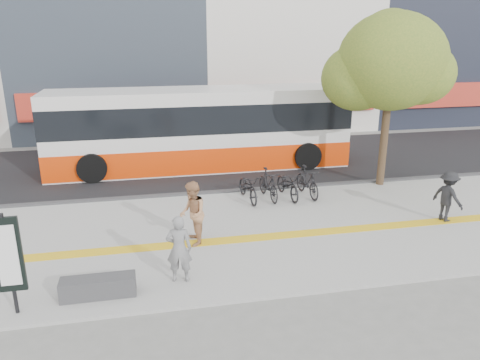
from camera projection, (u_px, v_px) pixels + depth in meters
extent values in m
plane|color=slate|center=(209.00, 262.00, 11.78)|extent=(120.00, 120.00, 0.00)
cube|color=gray|center=(202.00, 236.00, 13.17)|extent=(40.00, 7.00, 0.08)
cube|color=gold|center=(204.00, 242.00, 12.69)|extent=(40.00, 0.45, 0.01)
cube|color=black|center=(180.00, 165.00, 20.15)|extent=(40.00, 8.00, 0.06)
cube|color=#323234|center=(189.00, 195.00, 16.42)|extent=(40.00, 0.25, 0.14)
cube|color=red|center=(208.00, 102.00, 24.64)|extent=(19.00, 0.50, 1.40)
cube|color=#323234|center=(98.00, 287.00, 10.06)|extent=(1.60, 0.45, 0.45)
cylinder|color=black|center=(10.00, 265.00, 9.20)|extent=(0.08, 0.08, 2.20)
cube|color=black|center=(8.00, 255.00, 9.14)|extent=(0.55, 0.08, 1.60)
cube|color=white|center=(7.00, 256.00, 9.09)|extent=(0.40, 0.02, 1.30)
cylinder|color=#372519|center=(384.00, 143.00, 17.04)|extent=(0.28, 0.28, 3.20)
ellipsoid|color=#486722|center=(392.00, 61.00, 16.14)|extent=(3.80, 3.80, 3.42)
ellipsoid|color=#486722|center=(357.00, 78.00, 16.59)|extent=(2.60, 2.60, 2.34)
ellipsoid|color=#486722|center=(420.00, 73.00, 16.06)|extent=(2.40, 2.40, 2.16)
ellipsoid|color=#486722|center=(390.00, 37.00, 16.70)|extent=(2.20, 2.20, 1.98)
cube|color=silver|center=(200.00, 129.00, 19.34)|extent=(12.36, 2.57, 3.29)
cube|color=red|center=(201.00, 154.00, 19.67)|extent=(12.38, 2.59, 1.03)
cube|color=black|center=(200.00, 115.00, 19.16)|extent=(12.38, 2.59, 1.13)
cylinder|color=black|center=(92.00, 168.00, 17.63)|extent=(1.13, 0.36, 1.13)
cylinder|color=black|center=(98.00, 152.00, 20.03)|extent=(1.13, 0.36, 1.13)
cylinder|color=black|center=(307.00, 156.00, 19.31)|extent=(1.13, 0.36, 1.13)
cylinder|color=black|center=(289.00, 142.00, 21.71)|extent=(1.13, 0.36, 1.13)
imported|color=black|center=(248.00, 187.00, 15.71)|extent=(0.80, 1.84, 0.94)
imported|color=black|center=(268.00, 184.00, 15.83)|extent=(0.66, 1.78, 1.04)
imported|color=black|center=(288.00, 184.00, 15.98)|extent=(0.80, 1.84, 0.94)
imported|color=black|center=(307.00, 182.00, 16.10)|extent=(0.66, 1.78, 1.04)
imported|color=black|center=(179.00, 249.00, 10.53)|extent=(0.65, 0.48, 1.62)
imported|color=#B27E56|center=(192.00, 214.00, 12.37)|extent=(0.67, 0.86, 1.75)
imported|color=black|center=(448.00, 196.00, 13.93)|extent=(0.87, 1.14, 1.57)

